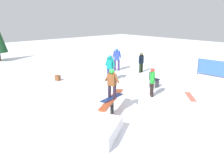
{
  "coord_description": "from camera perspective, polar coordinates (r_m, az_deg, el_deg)",
  "views": [
    {
      "loc": [
        -6.52,
        -7.18,
        4.03
      ],
      "look_at": [
        0.0,
        0.0,
        1.29
      ],
      "focal_mm": 40.0,
      "sensor_mm": 36.0,
      "label": 1
    }
  ],
  "objects": [
    {
      "name": "backpack_on_snow",
      "position": [
        15.93,
        -12.29,
        1.37
      ],
      "size": [
        0.29,
        0.35,
        0.34
      ],
      "primitive_type": "cube",
      "rotation": [
        0.0,
        0.0,
        1.83
      ],
      "color": "brown",
      "rests_on": "ground"
    },
    {
      "name": "snow_kicker_ramp",
      "position": [
        8.57,
        -3.94,
        -10.51
      ],
      "size": [
        2.32,
        2.22,
        0.49
      ],
      "primitive_type": "cube",
      "rotation": [
        0.0,
        0.0,
        0.56
      ],
      "color": "white",
      "rests_on": "ground"
    },
    {
      "name": "folding_chair",
      "position": [
        14.33,
        9.49,
        0.93
      ],
      "size": [
        0.49,
        0.49,
        0.88
      ],
      "rotation": [
        0.0,
        0.0,
        0.11
      ],
      "color": "#3F3F44",
      "rests_on": "ground"
    },
    {
      "name": "bystander_green",
      "position": [
        12.62,
        9.16,
        0.76
      ],
      "size": [
        0.45,
        0.49,
        1.44
      ],
      "rotation": [
        0.0,
        0.0,
        0.85
      ],
      "color": "black",
      "rests_on": "ground"
    },
    {
      "name": "loose_snowboard_coral",
      "position": [
        13.16,
        17.46,
        -2.78
      ],
      "size": [
        1.26,
        1.23,
        0.02
      ],
      "primitive_type": "cube",
      "rotation": [
        0.0,
        0.0,
        3.91
      ],
      "color": "#F16952",
      "rests_on": "ground"
    },
    {
      "name": "bystander_black",
      "position": [
        17.78,
        6.7,
        5.16
      ],
      "size": [
        0.64,
        0.26,
        1.41
      ],
      "rotation": [
        0.0,
        0.0,
        3.31
      ],
      "color": "black",
      "rests_on": "ground"
    },
    {
      "name": "main_rider_on_rail",
      "position": [
        10.08,
        -0.0,
        -0.03
      ],
      "size": [
        1.34,
        0.7,
        1.23
      ],
      "rotation": [
        0.0,
        0.0,
        0.25
      ],
      "color": "navy",
      "rests_on": "rail_feature"
    },
    {
      "name": "bystander_blue",
      "position": [
        18.24,
        1.1,
        5.88
      ],
      "size": [
        0.59,
        0.47,
        1.6
      ],
      "rotation": [
        0.0,
        0.0,
        2.51
      ],
      "color": "#3C2E68",
      "rests_on": "ground"
    },
    {
      "name": "bystander_teal",
      "position": [
        15.41,
        -0.43,
        4.02
      ],
      "size": [
        0.31,
        0.7,
        1.59
      ],
      "rotation": [
        0.0,
        0.0,
        4.97
      ],
      "color": "navy",
      "rests_on": "ground"
    },
    {
      "name": "ground_plane",
      "position": [
        10.5,
        -0.0,
        -6.81
      ],
      "size": [
        60.0,
        60.0,
        0.0
      ],
      "primitive_type": "plane",
      "color": "white"
    },
    {
      "name": "rail_feature",
      "position": [
        10.29,
        -0.0,
        -3.74
      ],
      "size": [
        2.44,
        1.66,
        0.69
      ],
      "rotation": [
        0.0,
        0.0,
        0.56
      ],
      "color": "black",
      "rests_on": "ground"
    }
  ]
}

